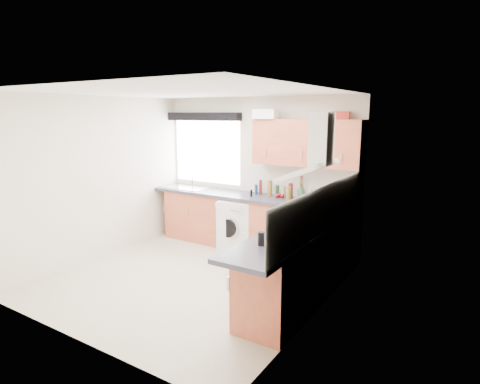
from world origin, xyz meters
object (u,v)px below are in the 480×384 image
Objects in this scene: upper_cabinets at (307,143)px; washing_machine at (237,224)px; extractor_hood at (314,155)px; oven at (302,264)px.

washing_machine is (-1.10, -0.23, -1.38)m from upper_cabinets.
washing_machine is at bearing -168.44° from upper_cabinets.
extractor_hood is 2.47m from washing_machine.
extractor_hood reaches higher than oven.
oven is 1.09× the size of extractor_hood.
extractor_hood is at bearing -51.08° from washing_machine.
oven is 1.35m from extractor_hood.
oven is at bearing -52.62° from washing_machine.
oven is at bearing 180.00° from extractor_hood.
extractor_hood is 0.93× the size of washing_machine.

